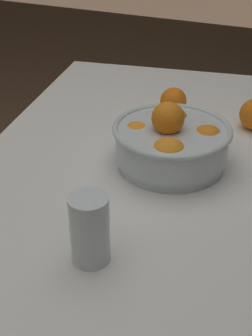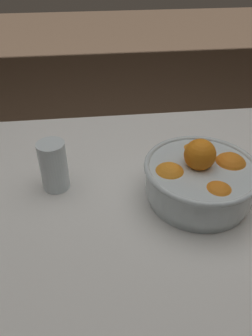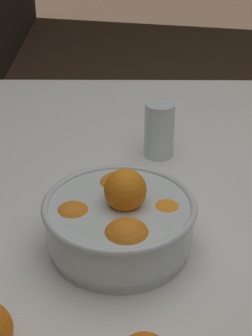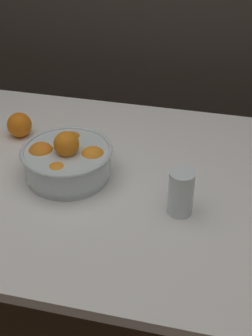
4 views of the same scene
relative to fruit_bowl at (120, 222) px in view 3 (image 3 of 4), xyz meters
name	(u,v)px [view 3 (image 3 of 4)]	position (x,y,z in m)	size (l,w,h in m)	color
dining_table	(110,252)	(0.08, 0.02, -0.13)	(1.38, 0.91, 0.74)	white
fruit_bowl	(120,222)	(0.00, 0.00, 0.00)	(0.26, 0.26, 0.15)	silver
juice_glass	(159,132)	(0.33, -0.08, 0.00)	(0.07, 0.07, 0.12)	#F4A314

